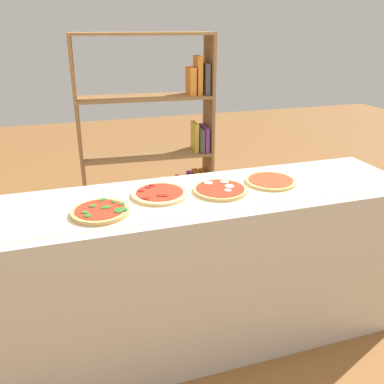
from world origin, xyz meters
The scene contains 8 objects.
ground_plane centered at (0.00, 0.00, 0.00)m, with size 12.00×12.00×0.00m, color brown.
counter centered at (0.00, 0.00, 0.44)m, with size 2.36×0.60×0.89m, color beige.
parchment_paper centered at (0.00, 0.00, 0.89)m, with size 1.91×0.48×0.00m, color beige.
pizza_spinach_0 centered at (-0.46, -0.08, 0.90)m, with size 0.26×0.26×0.03m.
pizza_pepperoni_1 centered at (-0.15, 0.05, 0.90)m, with size 0.28×0.28×0.02m.
pizza_mozzarella_2 centered at (0.15, 0.01, 0.90)m, with size 0.28×0.28×0.02m.
pizza_plain_3 centered at (0.46, 0.04, 0.90)m, with size 0.27×0.27×0.02m.
bookshelf centered at (0.09, 0.97, 0.75)m, with size 0.94×0.32×1.64m.
Camera 1 is at (-0.57, -1.79, 1.68)m, focal length 38.15 mm.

